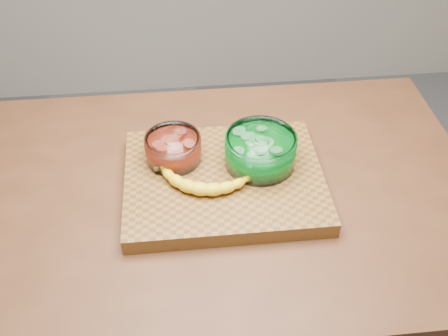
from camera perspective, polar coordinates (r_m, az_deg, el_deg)
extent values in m
cube|color=#512C18|center=(1.52, 0.00, -14.16)|extent=(1.20, 0.80, 0.90)
cube|color=brown|center=(1.15, 0.00, -1.45)|extent=(0.45, 0.35, 0.04)
cylinder|color=white|center=(1.16, -5.82, 2.26)|extent=(0.13, 0.13, 0.06)
cylinder|color=red|center=(1.16, -5.79, 1.96)|extent=(0.11, 0.11, 0.03)
cylinder|color=#E96149|center=(1.15, -5.88, 2.95)|extent=(0.10, 0.10, 0.02)
cylinder|color=white|center=(1.14, 4.18, 2.03)|extent=(0.16, 0.16, 0.08)
cylinder|color=#058F1E|center=(1.15, 4.15, 1.61)|extent=(0.14, 0.14, 0.04)
cylinder|color=#68DD71|center=(1.13, 4.23, 2.77)|extent=(0.13, 0.13, 0.02)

